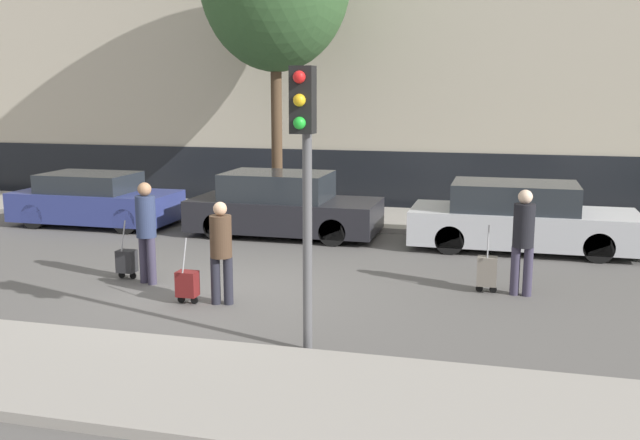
{
  "coord_description": "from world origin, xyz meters",
  "views": [
    {
      "loc": [
        4.5,
        -10.71,
        3.35
      ],
      "look_at": [
        1.22,
        1.8,
        0.95
      ],
      "focal_mm": 40.0,
      "sensor_mm": 36.0,
      "label": 1
    }
  ],
  "objects": [
    {
      "name": "parked_car_1",
      "position": [
        -0.42,
        4.68,
        0.67
      ],
      "size": [
        4.31,
        1.85,
        1.45
      ],
      "color": "black",
      "rests_on": "ground_plane"
    },
    {
      "name": "pedestrian_center",
      "position": [
        0.28,
        -0.66,
        0.92
      ],
      "size": [
        0.35,
        0.34,
        1.63
      ],
      "rotation": [
        0.0,
        0.0,
        0.21
      ],
      "color": "#23232D",
      "rests_on": "ground_plane"
    },
    {
      "name": "trolley_center",
      "position": [
        -0.26,
        -0.77,
        0.32
      ],
      "size": [
        0.34,
        0.29,
        1.06
      ],
      "color": "maroon",
      "rests_on": "ground_plane"
    },
    {
      "name": "traffic_light",
      "position": [
        2.12,
        -2.36,
        2.58
      ],
      "size": [
        0.28,
        0.47,
        3.61
      ],
      "color": "#515154",
      "rests_on": "ground_plane"
    },
    {
      "name": "sidewalk_near",
      "position": [
        0.0,
        -3.75,
        0.06
      ],
      "size": [
        28.0,
        2.5,
        0.12
      ],
      "color": "gray",
      "rests_on": "ground_plane"
    },
    {
      "name": "pedestrian_left",
      "position": [
        -1.43,
        0.14,
        1.01
      ],
      "size": [
        0.34,
        0.34,
        1.77
      ],
      "rotation": [
        0.0,
        0.0,
        -0.35
      ],
      "color": "#383347",
      "rests_on": "ground_plane"
    },
    {
      "name": "building_facade",
      "position": [
        0.0,
        10.6,
        5.76
      ],
      "size": [
        28.0,
        2.87,
        11.56
      ],
      "color": "#B7AD99",
      "rests_on": "ground_plane"
    },
    {
      "name": "sidewalk_far",
      "position": [
        0.0,
        7.0,
        0.06
      ],
      "size": [
        28.0,
        3.0,
        0.12
      ],
      "color": "gray",
      "rests_on": "ground_plane"
    },
    {
      "name": "ground_plane",
      "position": [
        0.0,
        0.0,
        0.0
      ],
      "size": [
        80.0,
        80.0,
        0.0
      ],
      "primitive_type": "plane",
      "color": "#565451"
    },
    {
      "name": "trolley_right",
      "position": [
        4.28,
        1.06,
        0.36
      ],
      "size": [
        0.34,
        0.29,
        1.14
      ],
      "color": "slate",
      "rests_on": "ground_plane"
    },
    {
      "name": "pedestrian_right",
      "position": [
        4.83,
        1.03,
        1.0
      ],
      "size": [
        0.35,
        0.34,
        1.75
      ],
      "rotation": [
        0.0,
        0.0,
        -0.06
      ],
      "color": "#383347",
      "rests_on": "ground_plane"
    },
    {
      "name": "parked_car_2",
      "position": [
        4.84,
        4.53,
        0.66
      ],
      "size": [
        4.61,
        1.83,
        1.41
      ],
      "color": "#B7BABF",
      "rests_on": "ground_plane"
    },
    {
      "name": "parked_car_0",
      "position": [
        -5.28,
        4.68,
        0.62
      ],
      "size": [
        3.98,
        1.75,
        1.29
      ],
      "color": "navy",
      "rests_on": "ground_plane"
    },
    {
      "name": "trolley_left",
      "position": [
        -1.95,
        0.33,
        0.32
      ],
      "size": [
        0.34,
        0.29,
        1.06
      ],
      "color": "#262628",
      "rests_on": "ground_plane"
    }
  ]
}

